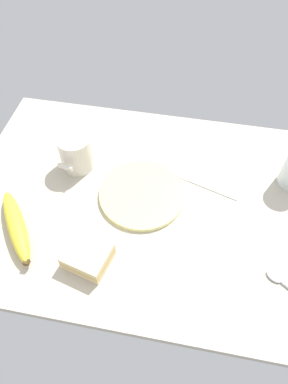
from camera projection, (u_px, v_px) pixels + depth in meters
tabletop at (144, 202)px, 86.68cm from camera, size 90.00×64.00×2.00cm
plate_of_food at (142, 194)px, 86.08cm from camera, size 21.33×21.33×1.20cm
coffee_mug_black at (76, 152)px, 88.56cm from camera, size 8.50×10.85×9.87cm
sandwich_main at (88, 256)px, 74.16cm from camera, size 10.87×10.20×4.40cm
banana at (16, 226)px, 78.92cm from camera, size 15.45×19.38×3.97cm
spoon at (285, 285)px, 72.27cm from camera, size 11.55×8.61×0.80cm
paper_napkin at (219, 168)px, 91.75cm from camera, size 19.71×19.71×0.30cm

